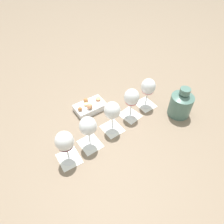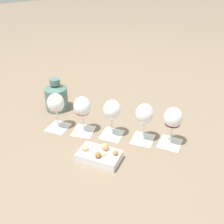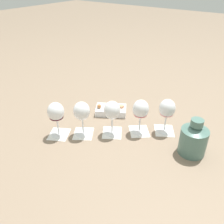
# 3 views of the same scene
# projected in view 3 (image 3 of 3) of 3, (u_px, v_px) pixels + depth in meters

# --- Properties ---
(ground_plane) EXTENTS (8.00, 8.00, 0.00)m
(ground_plane) POSITION_uv_depth(u_px,v_px,m) (112.00, 133.00, 1.14)
(ground_plane) COLOR #7F6B56
(tasting_card_0) EXTENTS (0.13, 0.13, 0.00)m
(tasting_card_0) POSITION_uv_depth(u_px,v_px,m) (164.00, 130.00, 1.16)
(tasting_card_0) COLOR white
(tasting_card_0) RESTS_ON ground_plane
(tasting_card_1) EXTENTS (0.14, 0.13, 0.00)m
(tasting_card_1) POSITION_uv_depth(u_px,v_px,m) (139.00, 131.00, 1.15)
(tasting_card_1) COLOR white
(tasting_card_1) RESTS_ON ground_plane
(tasting_card_2) EXTENTS (0.13, 0.13, 0.00)m
(tasting_card_2) POSITION_uv_depth(u_px,v_px,m) (113.00, 133.00, 1.14)
(tasting_card_2) COLOR white
(tasting_card_2) RESTS_ON ground_plane
(tasting_card_3) EXTENTS (0.13, 0.13, 0.00)m
(tasting_card_3) POSITION_uv_depth(u_px,v_px,m) (83.00, 133.00, 1.14)
(tasting_card_3) COLOR white
(tasting_card_3) RESTS_ON ground_plane
(tasting_card_4) EXTENTS (0.13, 0.13, 0.00)m
(tasting_card_4) POSITION_uv_depth(u_px,v_px,m) (59.00, 134.00, 1.13)
(tasting_card_4) COLOR white
(tasting_card_4) RESTS_ON ground_plane
(wine_glass_0) EXTENTS (0.08, 0.08, 0.17)m
(wine_glass_0) POSITION_uv_depth(u_px,v_px,m) (167.00, 110.00, 1.10)
(wine_glass_0) COLOR white
(wine_glass_0) RESTS_ON tasting_card_0
(wine_glass_1) EXTENTS (0.08, 0.08, 0.17)m
(wine_glass_1) POSITION_uv_depth(u_px,v_px,m) (141.00, 111.00, 1.09)
(wine_glass_1) COLOR white
(wine_glass_1) RESTS_ON tasting_card_1
(wine_glass_2) EXTENTS (0.08, 0.08, 0.17)m
(wine_glass_2) POSITION_uv_depth(u_px,v_px,m) (113.00, 112.00, 1.08)
(wine_glass_2) COLOR white
(wine_glass_2) RESTS_ON tasting_card_2
(wine_glass_3) EXTENTS (0.08, 0.08, 0.17)m
(wine_glass_3) POSITION_uv_depth(u_px,v_px,m) (82.00, 113.00, 1.08)
(wine_glass_3) COLOR white
(wine_glass_3) RESTS_ON tasting_card_3
(wine_glass_4) EXTENTS (0.08, 0.08, 0.17)m
(wine_glass_4) POSITION_uv_depth(u_px,v_px,m) (56.00, 113.00, 1.07)
(wine_glass_4) COLOR white
(wine_glass_4) RESTS_ON tasting_card_4
(ceramic_vase) EXTENTS (0.11, 0.11, 0.17)m
(ceramic_vase) POSITION_uv_depth(u_px,v_px,m) (194.00, 139.00, 0.99)
(ceramic_vase) COLOR #4C7066
(ceramic_vase) RESTS_ON ground_plane
(snack_dish) EXTENTS (0.17, 0.19, 0.07)m
(snack_dish) POSITION_uv_depth(u_px,v_px,m) (111.00, 110.00, 1.29)
(snack_dish) COLOR silver
(snack_dish) RESTS_ON ground_plane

